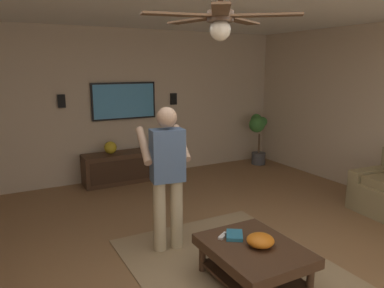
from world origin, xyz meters
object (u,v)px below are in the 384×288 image
(remote_grey, at_px, (238,236))
(wall_speaker_right, at_px, (62,101))
(vase_round, at_px, (110,148))
(ceiling_fan, at_px, (220,20))
(tv, at_px, (124,101))
(potted_plant_tall, at_px, (258,133))
(remote_black, at_px, (231,234))
(book, at_px, (234,235))
(bowl, at_px, (260,240))
(wall_speaker_left, at_px, (173,99))
(person_standing, at_px, (167,171))
(coffee_table, at_px, (253,255))
(remote_white, at_px, (223,236))
(media_console, at_px, (131,166))

(remote_grey, height_order, wall_speaker_right, wall_speaker_right)
(vase_round, height_order, ceiling_fan, ceiling_fan)
(tv, height_order, potted_plant_tall, tv)
(remote_black, height_order, wall_speaker_right, wall_speaker_right)
(remote_black, bearing_deg, remote_grey, -69.42)
(tv, relative_size, book, 5.40)
(bowl, distance_m, wall_speaker_left, 4.22)
(person_standing, xyz_separation_m, remote_grey, (-0.83, -0.38, -0.52))
(bowl, xyz_separation_m, book, (0.27, 0.10, -0.04))
(coffee_table, xyz_separation_m, remote_white, (0.29, 0.16, 0.12))
(vase_round, bearing_deg, potted_plant_tall, -93.11)
(media_console, relative_size, potted_plant_tall, 1.60)
(vase_round, distance_m, wall_speaker_left, 1.58)
(coffee_table, relative_size, media_console, 0.59)
(ceiling_fan, bearing_deg, coffee_table, -79.13)
(remote_black, bearing_deg, wall_speaker_left, 74.15)
(media_console, relative_size, vase_round, 7.73)
(book, bearing_deg, bowl, 54.73)
(wall_speaker_left, bearing_deg, book, 163.21)
(wall_speaker_right, bearing_deg, media_console, -103.20)
(media_console, relative_size, book, 7.73)
(potted_plant_tall, relative_size, wall_speaker_left, 4.84)
(remote_grey, bearing_deg, media_console, 18.62)
(book, relative_size, vase_round, 1.00)
(media_console, bearing_deg, potted_plant_tall, 86.83)
(remote_grey, distance_m, book, 0.04)
(remote_white, xyz_separation_m, wall_speaker_left, (3.65, -1.22, 1.03))
(tv, relative_size, wall_speaker_right, 5.40)
(person_standing, height_order, ceiling_fan, ceiling_fan)
(coffee_table, relative_size, ceiling_fan, 0.86)
(potted_plant_tall, height_order, wall_speaker_left, wall_speaker_left)
(ceiling_fan, bearing_deg, tv, -7.58)
(coffee_table, height_order, tv, tv)
(vase_round, bearing_deg, media_console, -92.65)
(remote_white, bearing_deg, wall_speaker_left, 39.37)
(book, xyz_separation_m, ceiling_fan, (-0.33, 0.42, 1.99))
(person_standing, relative_size, vase_round, 7.45)
(tv, bearing_deg, potted_plant_tall, 81.92)
(remote_grey, distance_m, wall_speaker_left, 4.03)
(remote_grey, bearing_deg, wall_speaker_left, 3.80)
(book, xyz_separation_m, vase_round, (3.47, 0.24, 0.24))
(wall_speaker_right, bearing_deg, person_standing, -168.25)
(potted_plant_tall, relative_size, vase_round, 4.84)
(potted_plant_tall, distance_m, wall_speaker_right, 3.97)
(ceiling_fan, bearing_deg, media_console, -8.05)
(tv, xyz_separation_m, vase_round, (-0.22, 0.35, -0.79))
(remote_black, bearing_deg, bowl, -70.30)
(tv, relative_size, vase_round, 5.40)
(wall_speaker_left, bearing_deg, person_standing, 153.04)
(book, bearing_deg, coffee_table, 48.52)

